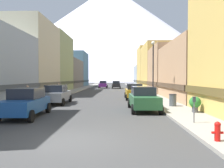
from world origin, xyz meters
name	(u,v)px	position (x,y,z in m)	size (l,w,h in m)	color
ground_plane	(68,142)	(0.00, 0.00, 0.00)	(400.00, 400.00, 0.00)	#3B3B3B
sidewalk_left	(77,90)	(-6.25, 35.00, 0.07)	(2.50, 100.00, 0.15)	gray
sidewalk_right	(139,90)	(6.25, 35.00, 0.07)	(2.50, 100.00, 0.15)	gray
storefront_left_2	(28,60)	(-10.78, 22.16, 5.02)	(6.86, 9.60, 10.39)	beige
storefront_left_3	(48,64)	(-11.32, 32.27, 5.14)	(7.93, 10.56, 10.62)	#8C9966
storefront_left_4	(61,74)	(-11.92, 44.33, 3.36)	(9.15, 13.32, 6.99)	#66605B
storefront_left_5	(76,70)	(-10.52, 56.38, 4.90)	(6.34, 10.36, 10.14)	slate
storefront_right_1	(201,72)	(11.04, 15.78, 3.05)	(7.37, 12.08, 6.33)	tan
storefront_right_2	(171,71)	(10.59, 27.35, 3.62)	(6.47, 9.88, 7.52)	tan
storefront_right_3	(159,68)	(10.87, 38.52, 4.61)	(7.05, 12.11, 9.55)	#D8B259
storefront_right_4	(154,68)	(11.52, 49.51, 5.10)	(8.34, 9.05, 10.55)	#D8B259
storefront_right_5	(150,76)	(12.24, 59.80, 3.02)	(9.79, 10.67, 6.28)	#99A5B2
car_left_0	(26,102)	(-3.80, 5.19, 0.90)	(2.22, 4.47, 1.78)	#19478C
car_left_1	(57,94)	(-3.80, 11.95, 0.90)	(2.16, 4.45, 1.78)	slate
car_right_0	(143,98)	(3.80, 7.97, 0.90)	(2.15, 4.44, 1.78)	#265933
car_right_1	(134,91)	(3.80, 16.67, 0.90)	(2.09, 4.41, 1.78)	#B28419
car_driving_0	(103,84)	(-1.60, 44.39, 0.90)	(2.06, 4.40, 1.78)	#591E72
car_driving_1	(116,85)	(1.60, 42.90, 0.90)	(2.06, 4.40, 1.78)	black
fire_hydrant_near	(217,131)	(5.45, -0.24, 0.53)	(0.40, 0.22, 0.70)	red
parking_meter_near	(194,106)	(5.75, 2.95, 1.01)	(0.14, 0.10, 1.33)	#595960
trash_bin_right	(173,100)	(6.35, 9.43, 0.64)	(0.59, 0.59, 0.98)	#4C5156
potted_plant_0	(39,93)	(-7.00, 15.92, 0.74)	(0.76, 0.76, 1.05)	#4C4C51
potted_plant_1	(195,103)	(7.00, 6.29, 0.77)	(0.76, 0.76, 1.05)	#4C4C51
pedestrian_0	(59,89)	(-6.25, 21.47, 0.86)	(0.36, 0.36, 1.55)	navy
pedestrian_1	(27,95)	(-6.25, 11.17, 0.89)	(0.36, 0.36, 1.61)	brown
streetlamp_right	(153,62)	(5.35, 13.02, 3.99)	(0.36, 0.36, 5.86)	black
mountain_backdrop	(111,33)	(-6.47, 260.00, 58.58)	(295.08, 295.08, 117.15)	silver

